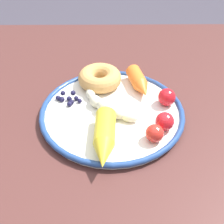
% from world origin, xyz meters
% --- Properties ---
extents(dining_table, '(0.94, 0.84, 0.75)m').
position_xyz_m(dining_table, '(0.00, 0.00, 0.65)').
color(dining_table, '#4B2724').
rests_on(dining_table, ground_plane).
extents(plate, '(0.31, 0.31, 0.02)m').
position_xyz_m(plate, '(-0.04, -0.02, 0.76)').
color(plate, silver).
rests_on(plate, dining_table).
extents(banana, '(0.12, 0.11, 0.03)m').
position_xyz_m(banana, '(-0.05, -0.02, 0.78)').
color(banana, beige).
rests_on(banana, plate).
extents(carrot_orange, '(0.06, 0.11, 0.03)m').
position_xyz_m(carrot_orange, '(0.03, 0.06, 0.78)').
color(carrot_orange, orange).
rests_on(carrot_orange, plate).
extents(carrot_yellow, '(0.05, 0.14, 0.04)m').
position_xyz_m(carrot_yellow, '(-0.05, -0.12, 0.79)').
color(carrot_yellow, yellow).
rests_on(carrot_yellow, plate).
extents(donut, '(0.14, 0.14, 0.04)m').
position_xyz_m(donut, '(-0.06, 0.08, 0.79)').
color(donut, tan).
rests_on(donut, plate).
extents(blueberry_pile, '(0.06, 0.04, 0.02)m').
position_xyz_m(blueberry_pile, '(-0.13, 0.02, 0.77)').
color(blueberry_pile, '#191638').
rests_on(blueberry_pile, plate).
extents(tomato_near, '(0.04, 0.04, 0.04)m').
position_xyz_m(tomato_near, '(0.08, 0.01, 0.79)').
color(tomato_near, red).
rests_on(tomato_near, plate).
extents(tomato_mid, '(0.04, 0.04, 0.04)m').
position_xyz_m(tomato_mid, '(0.07, -0.07, 0.79)').
color(tomato_mid, red).
rests_on(tomato_mid, plate).
extents(tomato_far, '(0.04, 0.04, 0.04)m').
position_xyz_m(tomato_far, '(0.05, -0.11, 0.78)').
color(tomato_far, red).
rests_on(tomato_far, plate).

